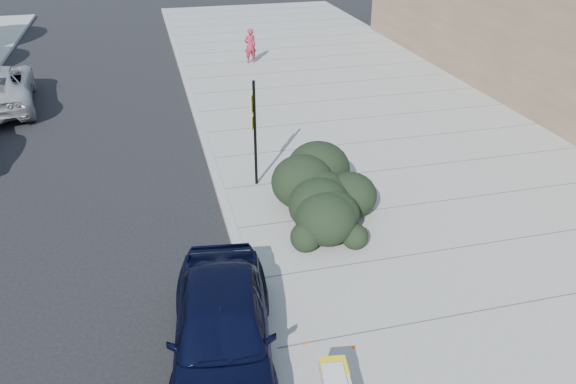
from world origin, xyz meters
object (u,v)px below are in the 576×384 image
object	(u,v)px
bike_rack	(322,215)
sedan_navy	(222,329)
pedestrian	(250,46)
sign_post	(254,128)

from	to	relation	value
bike_rack	sedan_navy	size ratio (longest dim) A/B	0.23
pedestrian	sign_post	bearing A→B (deg)	70.53
sedan_navy	pedestrian	xyz separation A→B (m)	(3.91, 17.73, 0.19)
sign_post	sedan_navy	size ratio (longest dim) A/B	0.67
bike_rack	sedan_navy	bearing A→B (deg)	-119.85
bike_rack	pedestrian	xyz separation A→B (m)	(1.22, 14.64, 0.18)
bike_rack	pedestrian	size ratio (longest dim) A/B	0.63
bike_rack	sign_post	xyz separation A→B (m)	(-0.91, 2.95, 1.02)
bike_rack	sign_post	world-z (taller)	sign_post
sedan_navy	pedestrian	size ratio (longest dim) A/B	2.78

